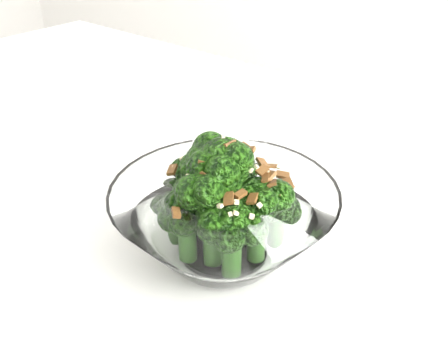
% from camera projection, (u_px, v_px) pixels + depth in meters
% --- Properties ---
extents(table, '(1.36, 1.06, 0.75)m').
position_uv_depth(table, '(114.00, 205.00, 0.64)').
color(table, white).
rests_on(table, ground).
extents(broccoli_dish, '(0.19, 0.19, 0.12)m').
position_uv_depth(broccoli_dish, '(223.00, 216.00, 0.43)').
color(broccoli_dish, white).
rests_on(broccoli_dish, table).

